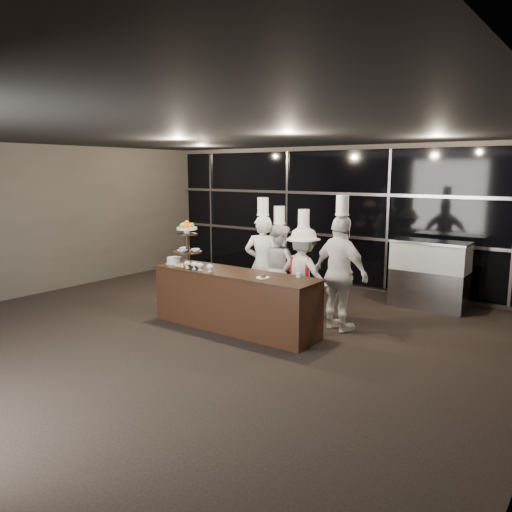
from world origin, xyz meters
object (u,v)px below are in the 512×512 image
Objects in this scene: layer_cake at (175,260)px; display_stand at (187,240)px; chef_a at (263,263)px; chef_b at (279,268)px; display_case at (429,271)px; chef_c at (303,272)px; buffet_counter at (234,300)px; chef_d at (340,273)px.

display_stand is at bearing 11.07° from layer_cake.
chef_a is at bearing 43.47° from layer_cake.
chef_b reaches higher than display_stand.
display_stand is 0.45m from layer_cake.
chef_c is at bearing -129.14° from display_case.
buffet_counter is at bearing -124.36° from display_case.
chef_a is (0.84, 0.99, -0.45)m from display_stand.
chef_d is (0.82, -0.25, 0.14)m from chef_c.
buffet_counter is at bearing -146.26° from chef_d.
display_stand is 2.57m from chef_d.
chef_a reaches higher than chef_b.
chef_a is 0.96× the size of chef_d.
buffet_counter is 2.13× the size of display_case.
chef_c is at bearing 64.69° from buffet_counter.
chef_a is 1.08× the size of chef_b.
buffet_counter is 1.33m from display_stand.
chef_b reaches higher than layer_cake.
chef_d is at bearing 20.17° from layer_cake.
chef_a is 1.53m from chef_d.
display_stand is at bearing -158.91° from chef_d.
layer_cake is 0.22× the size of display_case.
buffet_counter is at bearing -80.82° from chef_a.
layer_cake is at bearing -137.19° from display_case.
chef_b is at bearing 48.11° from display_stand.
buffet_counter is 1.34× the size of chef_d.
display_case is (3.08, 3.04, -0.65)m from display_stand.
chef_d reaches higher than layer_cake.
chef_c is (0.55, 1.16, 0.32)m from buffet_counter.
chef_c is (0.71, 0.17, -0.10)m from chef_a.
chef_c reaches higher than buffet_counter.
chef_a reaches higher than chef_c.
display_case is at bearing 55.64° from buffet_counter.
display_stand is at bearing -130.37° from chef_a.
chef_a is 1.10× the size of chef_c.
layer_cake is 2.79m from chef_d.
chef_c reaches higher than display_stand.
chef_c is at bearing -1.73° from chef_b.
display_case is at bearing 44.62° from display_stand.
display_stand is 0.35× the size of chef_d.
chef_a reaches higher than layer_cake.
chef_b is 1.35m from chef_d.
chef_b is at bearing 41.10° from chef_a.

